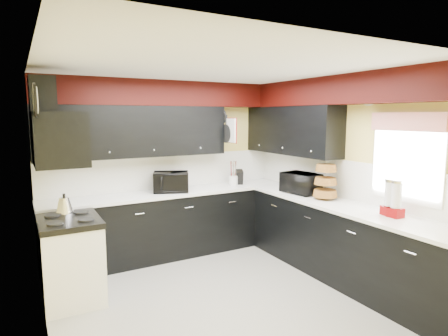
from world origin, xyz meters
name	(u,v)px	position (x,y,z in m)	size (l,w,h in m)	color
ground	(225,296)	(0.00, 0.00, 0.00)	(3.60, 3.60, 0.00)	gray
wall_back	(166,167)	(0.00, 1.80, 1.25)	(3.60, 0.06, 2.50)	#E0C666
wall_right	(344,174)	(1.80, 0.00, 1.25)	(0.06, 3.60, 2.50)	#E0C666
wall_left	(40,206)	(-1.80, 0.00, 1.25)	(0.06, 3.60, 2.50)	#E0C666
ceiling	(225,68)	(0.00, 0.00, 2.50)	(3.60, 3.60, 0.06)	white
cab_back	(175,224)	(0.00, 1.50, 0.45)	(3.60, 0.60, 0.90)	black
cab_right	(343,244)	(1.50, -0.30, 0.45)	(0.60, 3.00, 0.90)	black
counter_back	(174,192)	(0.00, 1.50, 0.92)	(3.62, 0.64, 0.04)	white
counter_right	(344,206)	(1.50, -0.30, 0.92)	(0.64, 3.02, 0.04)	white
splash_back	(167,171)	(0.00, 1.79, 1.19)	(3.60, 0.02, 0.50)	white
splash_right	(344,179)	(1.79, 0.00, 1.19)	(0.02, 3.60, 0.50)	white
upper_back	(135,131)	(-0.50, 1.62, 1.80)	(2.60, 0.35, 0.70)	black
upper_right	(291,130)	(1.62, 0.90, 1.80)	(0.35, 1.80, 0.70)	black
soffit_back	(169,94)	(0.00, 1.62, 2.33)	(3.60, 0.36, 0.35)	black
soffit_right	(349,90)	(1.62, -0.18, 2.33)	(0.36, 3.24, 0.35)	black
stove	(71,262)	(-1.50, 0.75, 0.43)	(0.60, 0.75, 0.86)	white
cooktop	(69,221)	(-1.50, 0.75, 0.89)	(0.62, 0.77, 0.06)	black
hood	(59,138)	(-1.55, 0.75, 1.78)	(0.50, 0.78, 0.55)	black
hood_duct	(42,97)	(-1.68, 0.75, 2.20)	(0.24, 0.40, 0.40)	black
window	(408,159)	(1.79, -0.90, 1.55)	(0.03, 0.86, 0.96)	white
valance	(407,122)	(1.73, -0.90, 1.95)	(0.04, 0.88, 0.20)	red
pan_top	(222,117)	(0.82, 1.55, 2.00)	(0.03, 0.22, 0.40)	black
pan_mid	(226,134)	(0.82, 1.42, 1.75)	(0.03, 0.28, 0.46)	black
pan_low	(218,135)	(0.82, 1.68, 1.72)	(0.03, 0.24, 0.42)	black
cut_board	(231,130)	(0.83, 1.30, 1.80)	(0.03, 0.26, 0.35)	white
baskets	(326,181)	(1.52, 0.05, 1.18)	(0.27, 0.27, 0.50)	brown
clock	(35,100)	(-1.77, 0.25, 2.15)	(0.03, 0.30, 0.30)	black
deco_plate	(369,96)	(1.77, -0.35, 2.25)	(0.03, 0.24, 0.24)	white
toaster_oven	(171,182)	(-0.05, 1.47, 1.08)	(0.49, 0.40, 0.28)	black
microwave	(301,183)	(1.50, 0.50, 1.08)	(0.51, 0.35, 0.28)	black
utensil_crock	(233,180)	(0.99, 1.49, 1.01)	(0.14, 0.14, 0.15)	silver
knife_block	(239,177)	(1.10, 1.50, 1.05)	(0.10, 0.14, 0.23)	black
kettle	(65,205)	(-1.51, 1.03, 1.01)	(0.19, 0.19, 0.18)	silver
dispenser_a	(396,200)	(1.55, -0.97, 1.12)	(0.14, 0.14, 0.37)	#730607
dispenser_b	(389,199)	(1.56, -0.88, 1.12)	(0.13, 0.13, 0.36)	#5E0103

